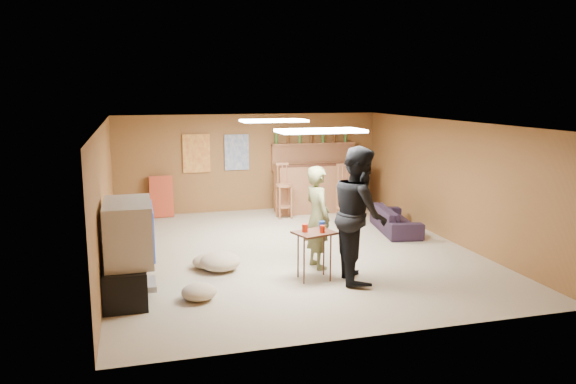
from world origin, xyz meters
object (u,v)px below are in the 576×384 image
object	(u,v)px
bar_counter	(319,187)
tray_table	(314,256)
person_black	(359,214)
sofa	(396,220)
tv_body	(128,231)
person_olive	(318,217)

from	to	relation	value
bar_counter	tray_table	size ratio (longest dim) A/B	2.79
person_black	sofa	world-z (taller)	person_black
tv_body	person_olive	bearing A→B (deg)	11.09
person_olive	tray_table	bearing A→B (deg)	148.96
sofa	bar_counter	bearing A→B (deg)	30.74
tv_body	person_olive	distance (m)	2.86
tv_body	tray_table	xyz separation A→B (m)	(2.58, 0.01, -0.54)
tv_body	person_black	world-z (taller)	person_black
person_olive	person_black	bearing A→B (deg)	-159.49
tray_table	person_black	bearing A→B (deg)	-16.21
person_olive	sofa	xyz separation A→B (m)	(2.19, 1.73, -0.56)
sofa	tray_table	xyz separation A→B (m)	(-2.41, -2.27, 0.12)
tv_body	bar_counter	distance (m)	6.09
person_black	tray_table	xyz separation A→B (m)	(-0.62, 0.18, -0.62)
tray_table	sofa	bearing A→B (deg)	43.18
person_black	tv_body	bearing A→B (deg)	97.34
bar_counter	person_black	size ratio (longest dim) A/B	1.02
bar_counter	sofa	bearing A→B (deg)	-68.76
bar_counter	tray_table	bearing A→B (deg)	-109.49
tv_body	person_olive	xyz separation A→B (m)	(2.81, 0.55, -0.10)
person_black	tray_table	world-z (taller)	person_black
tv_body	tray_table	distance (m)	2.64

